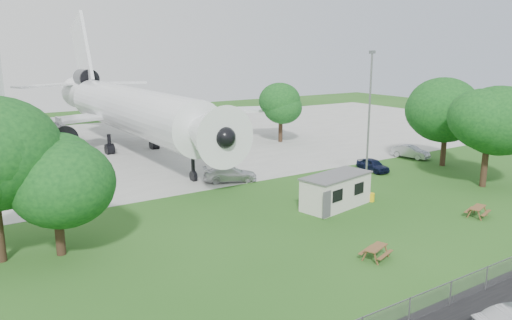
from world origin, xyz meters
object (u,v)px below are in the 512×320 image
picnic_west (375,259)px  picnic_east (477,217)px  airliner (128,108)px  site_cabin (336,191)px

picnic_west → picnic_east: 12.10m
airliner → picnic_west: bearing=-88.4°
airliner → picnic_west: size_ratio=26.52×
picnic_east → picnic_west: bearing=168.7°
picnic_east → site_cabin: bearing=116.3°
site_cabin → picnic_east: bearing=-46.7°
airliner → site_cabin: airliner is taller
airliner → site_cabin: 31.42m
site_cabin → picnic_west: (-4.83, -8.84, -1.31)m
site_cabin → picnic_east: size_ratio=3.86×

